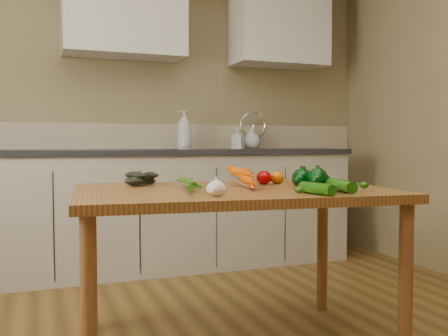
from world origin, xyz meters
name	(u,v)px	position (x,y,z in m)	size (l,w,h in m)	color
room	(252,61)	(0.00, 0.17, 1.25)	(4.04, 5.04, 2.64)	brown
counter_run	(170,207)	(0.21, 2.19, 0.46)	(2.84, 0.64, 1.14)	#B0A593
upper_cabinets	(202,17)	(0.51, 2.32, 1.95)	(2.15, 0.35, 0.70)	silver
table	(233,207)	(0.10, 0.60, 0.66)	(1.47, 1.03, 0.74)	#965D2B
soap_bottle_a	(184,130)	(0.35, 2.27, 1.05)	(0.12, 0.12, 0.30)	silver
soap_bottle_b	(237,138)	(0.80, 2.28, 0.99)	(0.08, 0.08, 0.17)	silver
soap_bottle_c	(252,138)	(0.95, 2.33, 0.99)	(0.14, 0.14, 0.18)	silver
carrot_bunch	(228,181)	(0.07, 0.61, 0.78)	(0.26, 0.20, 0.07)	#DF5705
leafy_greens	(144,175)	(-0.25, 0.90, 0.79)	(0.20, 0.18, 0.10)	black
garlic_bulb	(216,188)	(-0.09, 0.32, 0.78)	(0.07, 0.07, 0.06)	white
pepper_a	(301,178)	(0.40, 0.52, 0.79)	(0.09, 0.09, 0.09)	black
pepper_b	(304,178)	(0.45, 0.58, 0.79)	(0.08, 0.08, 0.08)	black
pepper_c	(318,179)	(0.45, 0.45, 0.79)	(0.09, 0.09, 0.09)	black
tomato_a	(264,178)	(0.31, 0.74, 0.78)	(0.07, 0.07, 0.07)	#980203
tomato_b	(277,177)	(0.39, 0.75, 0.78)	(0.07, 0.07, 0.07)	#CE5D05
tomato_c	(298,178)	(0.48, 0.69, 0.78)	(0.07, 0.07, 0.06)	#CE5D05
zucchini_a	(341,186)	(0.47, 0.31, 0.77)	(0.05, 0.05, 0.21)	#134707
zucchini_b	(317,189)	(0.31, 0.24, 0.77)	(0.05, 0.05, 0.18)	#134707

